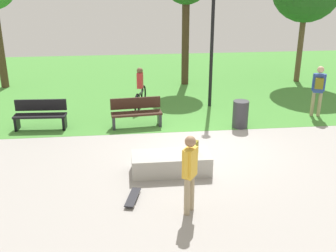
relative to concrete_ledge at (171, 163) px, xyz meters
name	(u,v)px	position (x,y,z in m)	size (l,w,h in m)	color
ground_plane	(200,147)	(1.00, 1.44, -0.24)	(28.00, 28.00, 0.00)	#9E9993
grass_lawn	(170,80)	(1.00, 9.03, -0.24)	(26.60, 12.81, 0.01)	#478C38
concrete_ledge	(171,163)	(0.00, 0.00, 0.00)	(1.93, 0.83, 0.48)	#A8A59E
backpack_on_ledge	(193,148)	(0.53, -0.03, 0.40)	(0.28, 0.20, 0.32)	olive
skater_performing_trick	(190,169)	(0.16, -1.81, 0.75)	(0.34, 0.38, 1.69)	tan
skateboard_by_ledge	(133,197)	(-0.98, -1.22, -0.18)	(0.39, 0.82, 0.08)	black
park_bench_by_oak	(40,114)	(-3.72, 3.43, 0.24)	(1.62, 0.55, 0.91)	black
park_bench_near_path	(136,112)	(-0.73, 3.31, 0.24)	(1.64, 0.61, 0.91)	#331E14
lamp_post	(212,32)	(2.04, 5.12, 2.46)	(0.28, 0.28, 4.48)	black
trash_bin	(240,114)	(2.55, 2.86, 0.19)	(0.50, 0.50, 0.87)	#333338
pedestrian_with_backpack	(318,87)	(5.40, 3.60, 0.81)	(0.41, 0.42, 1.74)	tan
cyclist_on_bicycle	(140,91)	(-0.51, 5.17, 0.39)	(0.52, 1.78, 1.52)	black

